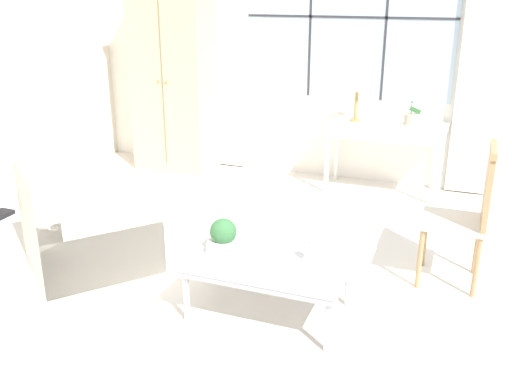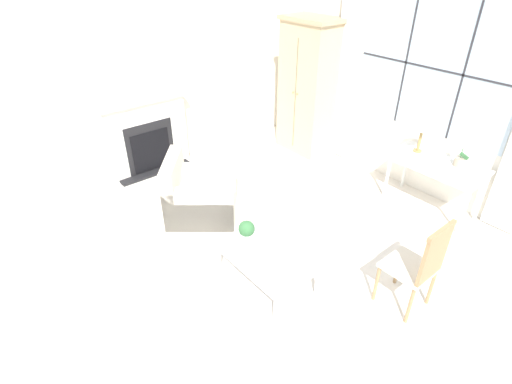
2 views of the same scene
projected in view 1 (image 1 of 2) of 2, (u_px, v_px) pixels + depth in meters
ground_plane at (239, 305)px, 3.92m from camera, size 14.00×14.00×0.00m
wall_back_windowed at (347, 51)px, 6.09m from camera, size 7.20×0.14×2.80m
armoire at (174, 75)px, 6.54m from camera, size 0.96×0.60×2.20m
console_table at (386, 132)px, 5.86m from camera, size 1.19×0.54×0.74m
table_lamp at (357, 82)px, 5.82m from camera, size 0.28×0.28×0.51m
potted_orchid at (412, 110)px, 5.76m from camera, size 0.17×0.13×0.41m
armchair_upholstered at (86, 232)px, 4.39m from camera, size 1.22×1.22×0.83m
side_chair_wooden at (470, 208)px, 4.02m from camera, size 0.44×0.44×1.05m
coffee_table at (270, 264)px, 3.70m from camera, size 1.04×0.67×0.40m
potted_plant_small at (223, 236)px, 3.75m from camera, size 0.18×0.18×0.23m
pillar_candle at (309, 253)px, 3.65m from camera, size 0.09×0.09×0.13m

